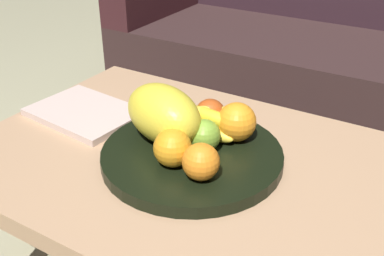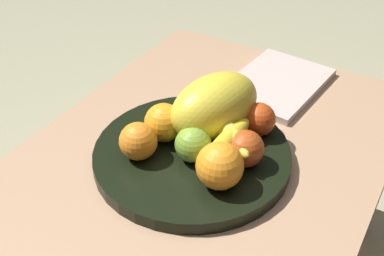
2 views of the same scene
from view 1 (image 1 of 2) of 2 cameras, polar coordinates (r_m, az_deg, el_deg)
name	(u,v)px [view 1 (image 1 of 2)]	position (r m, az deg, el deg)	size (l,w,h in m)	color
coffee_table	(210,186)	(0.94, 2.28, -7.16)	(1.01, 0.63, 0.46)	tan
couch	(328,57)	(1.97, 16.57, 8.42)	(1.70, 0.70, 0.90)	#2F1E1E
fruit_bowl	(192,155)	(0.92, 0.00, -3.42)	(0.36, 0.36, 0.03)	black
melon_large_front	(163,114)	(0.92, -3.58, 1.74)	(0.19, 0.12, 0.12)	yellow
orange_front	(201,162)	(0.81, 1.11, -4.22)	(0.07, 0.07, 0.07)	orange
orange_left	(237,122)	(0.93, 5.57, 0.77)	(0.08, 0.08, 0.08)	orange
orange_right	(173,148)	(0.85, -2.43, -2.49)	(0.07, 0.07, 0.07)	orange
apple_front	(170,107)	(1.01, -2.79, 2.58)	(0.06, 0.06, 0.06)	#BA4013
apple_left	(204,136)	(0.90, 1.54, -0.94)	(0.06, 0.06, 0.06)	#78A431
apple_right	(210,114)	(0.97, 2.27, 1.73)	(0.07, 0.07, 0.07)	#B14718
banana_bunch	(201,122)	(0.95, 1.13, 0.76)	(0.17, 0.14, 0.06)	yellow
magazine	(85,112)	(1.12, -13.16, 1.89)	(0.25, 0.18, 0.02)	beige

